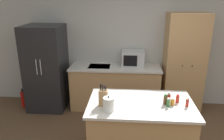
# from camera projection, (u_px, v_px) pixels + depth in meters

# --- Properties ---
(wall_back) EXTENTS (7.20, 0.06, 2.60)m
(wall_back) POSITION_uv_depth(u_px,v_px,m) (147.00, 46.00, 4.65)
(wall_back) COLOR #B2B2AD
(wall_back) RESTS_ON ground_plane
(refrigerator) EXTENTS (0.77, 0.76, 1.77)m
(refrigerator) POSITION_uv_depth(u_px,v_px,m) (46.00, 68.00, 4.55)
(refrigerator) COLOR black
(refrigerator) RESTS_ON ground_plane
(back_counter) EXTENTS (1.87, 0.63, 0.92)m
(back_counter) POSITION_uv_depth(u_px,v_px,m) (115.00, 87.00, 4.65)
(back_counter) COLOR tan
(back_counter) RESTS_ON ground_plane
(pantry_cabinet) EXTENTS (0.76, 0.56, 2.01)m
(pantry_cabinet) POSITION_uv_depth(u_px,v_px,m) (184.00, 64.00, 4.41)
(pantry_cabinet) COLOR tan
(pantry_cabinet) RESTS_ON ground_plane
(kitchen_island) EXTENTS (1.44, 0.90, 0.92)m
(kitchen_island) POSITION_uv_depth(u_px,v_px,m) (140.00, 131.00, 3.13)
(kitchen_island) COLOR tan
(kitchen_island) RESTS_ON ground_plane
(microwave) EXTENTS (0.45, 0.38, 0.31)m
(microwave) POSITION_uv_depth(u_px,v_px,m) (133.00, 58.00, 4.51)
(microwave) COLOR #B2B5B7
(microwave) RESTS_ON back_counter
(knife_block) EXTENTS (0.12, 0.08, 0.31)m
(knife_block) POSITION_uv_depth(u_px,v_px,m) (103.00, 98.00, 2.87)
(knife_block) COLOR tan
(knife_block) RESTS_ON kitchen_island
(spice_bottle_tall_dark) EXTENTS (0.05, 0.05, 0.10)m
(spice_bottle_tall_dark) POSITION_uv_depth(u_px,v_px,m) (172.00, 102.00, 2.91)
(spice_bottle_tall_dark) COLOR orange
(spice_bottle_tall_dark) RESTS_ON kitchen_island
(spice_bottle_short_red) EXTENTS (0.04, 0.04, 0.13)m
(spice_bottle_short_red) POSITION_uv_depth(u_px,v_px,m) (187.00, 102.00, 2.87)
(spice_bottle_short_red) COLOR #B2281E
(spice_bottle_short_red) RESTS_ON kitchen_island
(spice_bottle_amber_oil) EXTENTS (0.05, 0.05, 0.12)m
(spice_bottle_amber_oil) POSITION_uv_depth(u_px,v_px,m) (178.00, 99.00, 2.98)
(spice_bottle_amber_oil) COLOR #B2281E
(spice_bottle_amber_oil) RESTS_ON kitchen_island
(spice_bottle_green_herb) EXTENTS (0.05, 0.05, 0.14)m
(spice_bottle_green_herb) POSITION_uv_depth(u_px,v_px,m) (165.00, 100.00, 2.92)
(spice_bottle_green_herb) COLOR #563319
(spice_bottle_green_herb) RESTS_ON kitchen_island
(spice_bottle_pale_salt) EXTENTS (0.05, 0.05, 0.16)m
(spice_bottle_pale_salt) POSITION_uv_depth(u_px,v_px,m) (169.00, 98.00, 2.95)
(spice_bottle_pale_salt) COLOR #B2281E
(spice_bottle_pale_salt) RESTS_ON kitchen_island
(spice_bottle_orange_cap) EXTENTS (0.04, 0.04, 0.12)m
(spice_bottle_orange_cap) POSITION_uv_depth(u_px,v_px,m) (168.00, 103.00, 2.87)
(spice_bottle_orange_cap) COLOR #337033
(spice_bottle_orange_cap) RESTS_ON kitchen_island
(kettle) EXTENTS (0.14, 0.14, 0.20)m
(kettle) POSITION_uv_depth(u_px,v_px,m) (109.00, 104.00, 2.75)
(kettle) COLOR white
(kettle) RESTS_ON kitchen_island
(fire_extinguisher) EXTENTS (0.10, 0.10, 0.42)m
(fire_extinguisher) POSITION_uv_depth(u_px,v_px,m) (23.00, 99.00, 4.74)
(fire_extinguisher) COLOR red
(fire_extinguisher) RESTS_ON ground_plane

